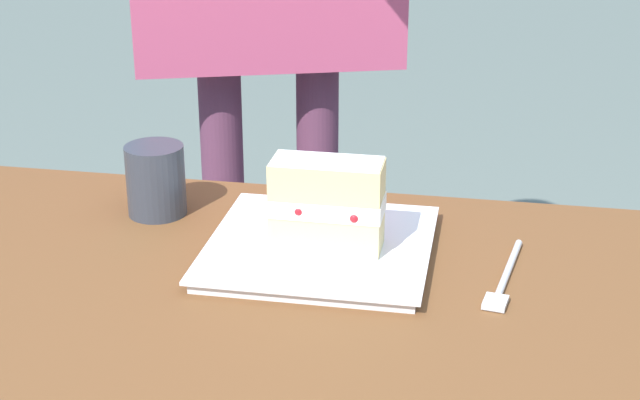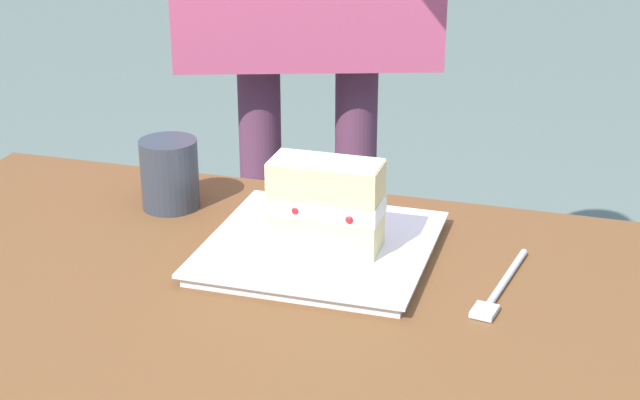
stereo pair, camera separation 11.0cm
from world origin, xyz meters
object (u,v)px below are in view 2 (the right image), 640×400
(cake_slice, at_px, (326,204))
(dessert_fork, at_px, (500,288))
(coffee_cup, at_px, (169,173))
(dessert_plate, at_px, (320,248))

(cake_slice, bearing_deg, dessert_fork, -6.00)
(dessert_fork, bearing_deg, cake_slice, 174.00)
(cake_slice, xyz_separation_m, coffee_cup, (-0.23, 0.09, -0.02))
(cake_slice, bearing_deg, coffee_cup, 158.90)
(cake_slice, height_order, dessert_fork, cake_slice)
(dessert_plate, relative_size, coffee_cup, 2.82)
(dessert_fork, bearing_deg, coffee_cup, 165.63)
(cake_slice, height_order, coffee_cup, cake_slice)
(dessert_plate, height_order, dessert_fork, dessert_plate)
(dessert_plate, height_order, coffee_cup, coffee_cup)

